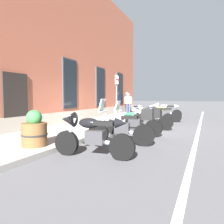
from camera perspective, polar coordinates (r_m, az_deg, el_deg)
The scene contains 15 objects.
ground_plane at distance 10.06m, azimuth 3.08°, elevation -4.21°, with size 140.00×140.00×0.00m, color #424244.
sidewalk at distance 10.65m, azimuth -4.40°, elevation -3.35°, with size 26.80×2.95×0.15m, color gray.
lane_stripe at distance 9.44m, azimuth 21.66°, elevation -4.99°, with size 26.80×0.12×0.01m, color silver.
brick_pub_facade at distance 14.18m, azimuth -24.75°, elevation 14.66°, with size 20.80×7.90×8.31m.
motorcycle_black_sport at distance 5.16m, azimuth -5.82°, elevation -5.51°, with size 0.62×2.02×1.06m.
motorcycle_silver_touring at distance 6.47m, azimuth 3.17°, elevation -3.66°, with size 0.68×2.04×1.37m.
motorcycle_green_touring at distance 8.05m, azimuth 6.47°, elevation -2.43°, with size 0.62×2.13×1.28m.
motorcycle_grey_naked at distance 9.70m, azimuth 9.41°, elevation -1.72°, with size 0.62×2.12×0.95m.
motorcycle_black_naked at distance 11.22m, azimuth 10.51°, elevation -0.89°, with size 0.70×2.12×1.01m.
motorcycle_yellow_naked at distance 12.83m, azimuth 12.99°, elevation -0.43°, with size 0.65×2.13×0.93m.
motorcycle_white_sport at distance 14.46m, azimuth 13.61°, elevation 0.48°, with size 0.62×2.02×1.07m.
pedestrian_tan_coat at distance 17.09m, azimuth 4.29°, elevation 2.58°, with size 0.25×0.59×1.57m.
pedestrian_blue_top at distance 17.87m, azimuth 3.95°, elevation 2.84°, with size 0.48×0.56×1.67m.
parking_sign at distance 11.11m, azimuth 1.22°, elevation 5.38°, with size 0.36×0.07×2.40m.
barrel_planter at distance 6.01m, azimuth -19.70°, elevation -4.77°, with size 0.67×0.67×0.94m.
Camera 1 is at (-9.33, -3.47, 1.42)m, focal length 34.82 mm.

